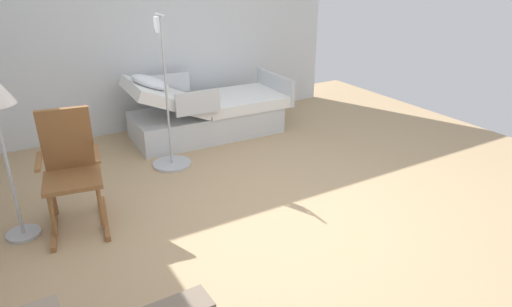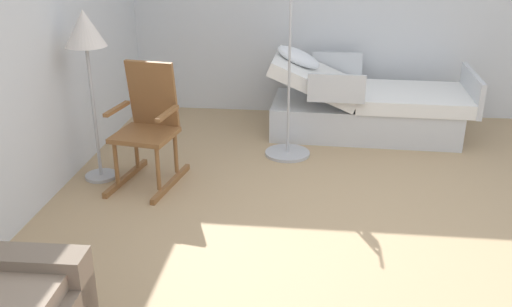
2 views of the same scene
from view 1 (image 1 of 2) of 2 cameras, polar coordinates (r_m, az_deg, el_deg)
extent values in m
plane|color=tan|center=(4.33, 3.99, -7.30)|extent=(7.35, 7.35, 0.00)
cube|color=silver|center=(6.46, -11.35, 15.35)|extent=(0.10, 5.10, 2.70)
cube|color=silver|center=(6.14, -6.24, 3.94)|extent=(0.94, 1.96, 0.35)
cube|color=white|center=(6.25, -2.33, 6.77)|extent=(0.95, 1.18, 0.14)
cube|color=white|center=(5.84, -11.35, 6.98)|extent=(0.94, 0.96, 0.49)
ellipsoid|color=white|center=(5.74, -13.19, 8.74)|extent=(0.36, 0.51, 0.31)
cube|color=silver|center=(5.45, -7.33, 6.38)|extent=(0.05, 0.56, 0.28)
cube|color=silver|center=(6.37, -10.78, 8.65)|extent=(0.05, 0.56, 0.28)
cube|color=silver|center=(6.50, 2.42, 8.43)|extent=(0.95, 0.08, 0.36)
cylinder|color=black|center=(5.63, -12.23, 0.29)|extent=(0.10, 0.10, 0.10)
cylinder|color=black|center=(6.28, -14.21, 2.56)|extent=(0.10, 0.10, 0.10)
cylinder|color=black|center=(6.22, 1.91, 3.09)|extent=(0.10, 0.10, 0.10)
cylinder|color=black|center=(6.81, -1.19, 4.94)|extent=(0.10, 0.10, 0.10)
cube|color=brown|center=(4.42, -24.08, -8.44)|extent=(0.76, 0.17, 0.05)
cube|color=brown|center=(4.40, -18.48, -7.66)|extent=(0.76, 0.17, 0.05)
cylinder|color=brown|center=(4.13, -19.03, -6.28)|extent=(0.04, 0.04, 0.40)
cylinder|color=brown|center=(4.15, -24.31, -7.02)|extent=(0.04, 0.04, 0.40)
cylinder|color=brown|center=(4.46, -19.32, -4.06)|extent=(0.04, 0.04, 0.40)
cylinder|color=brown|center=(4.48, -24.20, -4.75)|extent=(0.04, 0.04, 0.40)
cube|color=brown|center=(4.21, -22.12, -3.10)|extent=(0.53, 0.55, 0.04)
cube|color=brown|center=(4.29, -22.75, 1.62)|extent=(0.19, 0.45, 0.60)
cube|color=brown|center=(4.10, -19.40, -0.01)|extent=(0.39, 0.11, 0.03)
cube|color=brown|center=(4.13, -25.74, -0.93)|extent=(0.39, 0.11, 0.03)
cylinder|color=#B2B5BA|center=(4.46, -27.22, -8.98)|extent=(0.28, 0.28, 0.03)
cylinder|color=#B2B5BA|center=(4.20, -28.68, -2.10)|extent=(0.03, 0.03, 1.15)
cylinder|color=#B2B5BA|center=(5.33, -10.54, -1.28)|extent=(0.44, 0.44, 0.03)
cylinder|color=#B2B5BA|center=(5.05, -11.24, 7.41)|extent=(0.02, 0.02, 1.65)
cube|color=#B2B5BA|center=(4.89, -12.02, 16.73)|extent=(0.28, 0.02, 0.02)
cube|color=white|center=(5.02, -12.39, 15.59)|extent=(0.09, 0.04, 0.16)
camera|label=2|loc=(1.92, 75.37, 3.19)|focal=39.41mm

